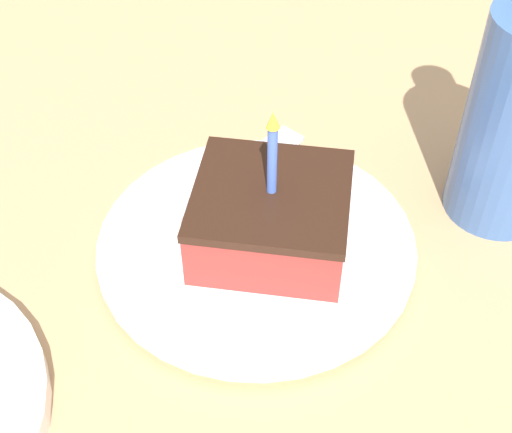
% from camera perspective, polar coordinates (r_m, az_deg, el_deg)
% --- Properties ---
extents(ground_plane, '(2.40, 2.40, 0.04)m').
position_cam_1_polar(ground_plane, '(0.57, 1.12, -4.42)').
color(ground_plane, tan).
rests_on(ground_plane, ground).
extents(plate, '(0.24, 0.24, 0.02)m').
position_cam_1_polar(plate, '(0.55, 0.00, -2.45)').
color(plate, white).
rests_on(plate, ground_plane).
extents(cake_slice, '(0.11, 0.11, 0.12)m').
position_cam_1_polar(cake_slice, '(0.53, 1.27, -0.04)').
color(cake_slice, '#99332D').
rests_on(cake_slice, plate).
extents(fork, '(0.15, 0.11, 0.00)m').
position_cam_1_polar(fork, '(0.60, -1.44, 3.53)').
color(fork, silver).
rests_on(fork, plate).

